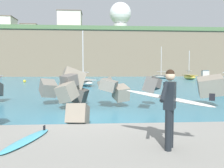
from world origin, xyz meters
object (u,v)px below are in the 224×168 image
object	(u,v)px
boat_mid_centre	(205,78)
station_building_central	(30,31)
surfer_with_board	(169,102)
mooring_buoy_inner	(25,81)
boat_near_centre	(82,82)
boat_far_left	(189,77)
radar_dome	(120,15)
spare_surfboard	(27,140)
boat_near_left	(162,76)
station_building_west	(70,21)
station_building_east	(3,24)

from	to	relation	value
boat_mid_centre	station_building_central	size ratio (longest dim) A/B	0.69
boat_mid_centre	surfer_with_board	bearing A→B (deg)	-117.51
boat_mid_centre	mooring_buoy_inner	distance (m)	31.26
boat_near_centre	mooring_buoy_inner	distance (m)	12.14
boat_mid_centre	boat_far_left	xyz separation A→B (m)	(0.20, 7.16, -0.08)
boat_far_left	radar_dome	size ratio (longest dim) A/B	0.59
spare_surfboard	boat_near_left	xyz separation A→B (m)	(17.33, 47.12, 0.19)
boat_mid_centre	station_building_west	bearing A→B (deg)	126.71
boat_near_left	station_building_east	size ratio (longest dim) A/B	0.99
surfer_with_board	spare_surfboard	size ratio (longest dim) A/B	1.00
surfer_with_board	mooring_buoy_inner	world-z (taller)	surfer_with_board
spare_surfboard	station_building_west	bearing A→B (deg)	95.88
boat_far_left	radar_dome	distance (m)	40.54
mooring_buoy_inner	station_building_west	bearing A→B (deg)	86.56
radar_dome	boat_near_centre	bearing A→B (deg)	-101.48
spare_surfboard	boat_far_left	world-z (taller)	boat_far_left
boat_mid_centre	boat_far_left	world-z (taller)	boat_far_left
boat_mid_centre	station_building_east	xyz separation A→B (m)	(-51.45, 40.23, 17.03)
surfer_with_board	mooring_buoy_inner	size ratio (longest dim) A/B	4.58
boat_near_centre	boat_far_left	size ratio (longest dim) A/B	1.14
boat_near_centre	station_building_east	distance (m)	60.99
surfer_with_board	boat_mid_centre	size ratio (longest dim) A/B	0.43
spare_surfboard	station_building_west	distance (m)	74.78
mooring_buoy_inner	radar_dome	xyz separation A→B (m)	(19.84, 42.76, 21.00)
spare_surfboard	mooring_buoy_inner	size ratio (longest dim) A/B	4.60
surfer_with_board	mooring_buoy_inner	xyz separation A→B (m)	(-13.26, 31.64, -1.06)
boat_far_left	boat_near_left	bearing A→B (deg)	123.16
boat_near_centre	station_building_east	bearing A→B (deg)	120.80
boat_near_centre	mooring_buoy_inner	world-z (taller)	boat_near_centre
spare_surfboard	boat_near_centre	world-z (taller)	boat_near_centre
station_building_east	spare_surfboard	bearing A→B (deg)	-67.76
surfer_with_board	mooring_buoy_inner	distance (m)	34.32
surfer_with_board	boat_near_left	distance (m)	49.76
station_building_west	radar_dome	bearing A→B (deg)	5.35
boat_near_left	station_building_east	xyz separation A→B (m)	(-47.56, 26.81, 17.18)
spare_surfboard	radar_dome	bearing A→B (deg)	82.34
station_building_west	spare_surfboard	bearing A→B (deg)	-84.12
mooring_buoy_inner	boat_near_left	bearing A→B (deg)	30.59
mooring_buoy_inner	station_building_east	bearing A→B (deg)	115.32
boat_near_centre	station_building_west	world-z (taller)	station_building_west
spare_surfboard	boat_near_left	distance (m)	50.20
station_building_central	station_building_west	bearing A→B (deg)	-38.42
mooring_buoy_inner	boat_near_centre	bearing A→B (deg)	-37.28
radar_dome	boat_mid_centre	bearing A→B (deg)	-74.25
spare_surfboard	boat_near_centre	size ratio (longest dim) A/B	0.29
station_building_west	station_building_east	bearing A→B (deg)	175.52
boat_mid_centre	station_building_east	size ratio (longest dim) A/B	0.61
boat_far_left	radar_dome	bearing A→B (deg)	109.26
boat_near_left	radar_dome	size ratio (longest dim) A/B	0.73
surfer_with_board	boat_near_left	world-z (taller)	boat_near_left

